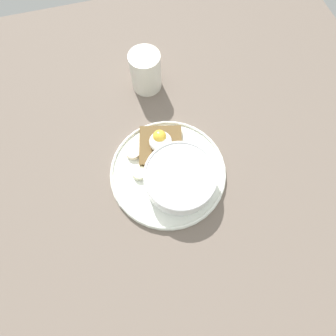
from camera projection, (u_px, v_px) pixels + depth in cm
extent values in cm
cube|color=#6F6156|center=(168.00, 175.00, 59.05)|extent=(120.00, 120.00, 2.00)
cylinder|color=white|center=(168.00, 172.00, 57.66)|extent=(25.38, 25.38, 1.00)
torus|color=white|center=(168.00, 171.00, 56.92)|extent=(25.18, 25.18, 0.60)
cylinder|color=white|center=(180.00, 179.00, 53.88)|extent=(14.65, 14.65, 5.06)
torus|color=white|center=(181.00, 174.00, 51.53)|extent=(14.85, 14.85, 0.60)
cylinder|color=beige|center=(180.00, 180.00, 54.34)|extent=(13.25, 13.25, 3.67)
ellipsoid|color=beige|center=(180.00, 177.00, 52.83)|extent=(12.59, 12.59, 1.20)
ellipsoid|color=#947051|center=(170.00, 160.00, 53.87)|extent=(1.86, 1.46, 0.70)
ellipsoid|color=tan|center=(178.00, 172.00, 52.86)|extent=(1.68, 1.90, 0.69)
ellipsoid|color=#CFB990|center=(174.00, 182.00, 52.01)|extent=(2.11, 1.75, 0.77)
cube|color=brown|center=(162.00, 144.00, 58.07)|extent=(11.50, 11.50, 0.30)
cube|color=olive|center=(162.00, 146.00, 58.70)|extent=(11.28, 11.28, 1.55)
ellipsoid|color=white|center=(162.00, 141.00, 56.78)|extent=(5.06, 5.00, 2.60)
sphere|color=yellow|center=(158.00, 137.00, 56.19)|extent=(2.98, 2.98, 2.98)
cylinder|color=#FCE7C5|center=(133.00, 152.00, 58.23)|extent=(4.14, 4.07, 1.41)
cylinder|color=#C4B49A|center=(133.00, 151.00, 57.74)|extent=(0.74, 0.73, 0.19)
cylinder|color=#F1EFC4|center=(139.00, 173.00, 56.37)|extent=(4.50, 4.47, 1.53)
cylinder|color=#BCBA98|center=(139.00, 172.00, 55.89)|extent=(0.80, 0.80, 0.21)
cylinder|color=silver|center=(146.00, 72.00, 62.63)|extent=(7.39, 7.39, 9.74)
cylinder|color=#3E1A16|center=(144.00, 60.00, 59.19)|extent=(6.28, 6.28, 0.40)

